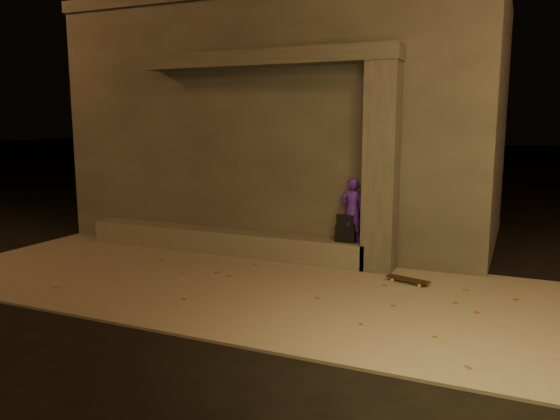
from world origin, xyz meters
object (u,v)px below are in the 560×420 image
at_px(backpack, 347,232).
at_px(skateboard, 408,279).
at_px(column, 381,168).
at_px(skateboarder, 352,210).

distance_m(backpack, skateboard, 1.51).
xyz_separation_m(column, backpack, (-0.60, 0.00, -1.18)).
bearing_deg(skateboarder, skateboard, 140.76).
bearing_deg(backpack, skateboarder, 2.90).
relative_size(column, skateboarder, 3.08).
distance_m(column, skateboard, 1.96).
bearing_deg(column, backpack, 180.00).
relative_size(column, backpack, 7.08).
xyz_separation_m(backpack, skateboard, (1.24, -0.65, -0.56)).
bearing_deg(column, skateboard, -45.36).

